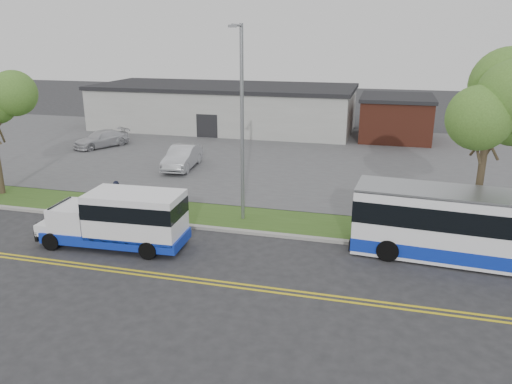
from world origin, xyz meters
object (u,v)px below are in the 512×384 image
(tree_east, at_px, (491,106))
(transit_bus, at_px, (487,229))
(parked_car_a, at_px, (182,157))
(parked_car_b, at_px, (101,139))
(pedestrian, at_px, (117,197))
(streetlight_near, at_px, (242,119))
(shuttle_bus, at_px, (122,218))

(tree_east, relative_size, transit_bus, 0.76)
(parked_car_a, relative_size, parked_car_b, 1.03)
(transit_bus, relative_size, parked_car_b, 2.35)
(parked_car_a, bearing_deg, parked_car_b, 147.80)
(pedestrian, bearing_deg, parked_car_a, -122.15)
(pedestrian, height_order, parked_car_b, pedestrian)
(streetlight_near, bearing_deg, shuttle_bus, -133.18)
(shuttle_bus, xyz_separation_m, transit_bus, (15.30, 2.37, 0.14))
(shuttle_bus, relative_size, parked_car_a, 1.42)
(shuttle_bus, bearing_deg, pedestrian, 120.41)
(transit_bus, height_order, pedestrian, transit_bus)
(pedestrian, bearing_deg, parked_car_b, -89.77)
(shuttle_bus, distance_m, transit_bus, 15.48)
(tree_east, relative_size, parked_car_b, 1.79)
(transit_bus, xyz_separation_m, parked_car_a, (-17.97, 10.68, -0.62))
(transit_bus, distance_m, pedestrian, 17.76)
(streetlight_near, relative_size, parked_car_a, 1.98)
(parked_car_a, bearing_deg, tree_east, -30.12)
(transit_bus, relative_size, parked_car_a, 2.28)
(streetlight_near, xyz_separation_m, transit_bus, (11.08, -2.13, -3.72))
(shuttle_bus, relative_size, parked_car_b, 1.46)
(pedestrian, bearing_deg, shuttle_bus, 89.39)
(transit_bus, bearing_deg, tree_east, 96.29)
(transit_bus, bearing_deg, parked_car_a, 153.64)
(shuttle_bus, xyz_separation_m, parked_car_a, (-2.67, 13.05, -0.48))
(transit_bus, height_order, parked_car_a, transit_bus)
(transit_bus, distance_m, parked_car_a, 20.92)
(transit_bus, bearing_deg, streetlight_near, 173.50)
(pedestrian, bearing_deg, transit_bus, 141.98)
(streetlight_near, distance_m, parked_car_b, 21.35)
(streetlight_near, relative_size, shuttle_bus, 1.40)
(parked_car_a, height_order, parked_car_b, parked_car_a)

